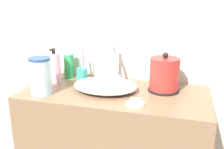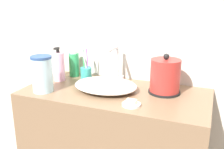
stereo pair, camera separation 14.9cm
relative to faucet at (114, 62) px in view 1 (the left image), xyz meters
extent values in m
cube|color=beige|center=(0.05, 0.12, 0.30)|extent=(6.00, 0.04, 2.60)
ellipsoid|color=white|center=(0.00, -0.16, -0.10)|extent=(0.37, 0.29, 0.06)
cylinder|color=silver|center=(0.00, 0.02, -0.02)|extent=(0.02, 0.02, 0.23)
cylinder|color=silver|center=(0.00, -0.06, 0.09)|extent=(0.02, 0.16, 0.02)
cylinder|color=silver|center=(0.03, 0.02, -0.11)|extent=(0.02, 0.02, 0.04)
cylinder|color=black|center=(0.32, -0.08, -0.13)|extent=(0.18, 0.18, 0.01)
cylinder|color=#B22D28|center=(0.32, -0.08, -0.04)|extent=(0.17, 0.17, 0.19)
sphere|color=black|center=(0.32, -0.08, 0.08)|extent=(0.03, 0.03, 0.03)
cylinder|color=teal|center=(-0.21, 0.00, -0.10)|extent=(0.07, 0.07, 0.08)
cylinder|color=white|center=(-0.21, -0.02, -0.02)|extent=(0.04, 0.01, 0.17)
cylinder|color=#B24CCC|center=(-0.20, 0.00, -0.02)|extent=(0.01, 0.02, 0.18)
cylinder|color=green|center=(-0.22, -0.01, -0.02)|extent=(0.02, 0.03, 0.17)
cylinder|color=#EAA8C6|center=(-0.36, -0.10, -0.04)|extent=(0.08, 0.08, 0.18)
cylinder|color=black|center=(-0.36, -0.10, 0.06)|extent=(0.02, 0.02, 0.02)
cube|color=black|center=(-0.36, -0.12, 0.08)|extent=(0.02, 0.04, 0.01)
cylinder|color=#2D9956|center=(-0.31, 0.01, -0.05)|extent=(0.07, 0.07, 0.16)
cylinder|color=white|center=(-0.31, 0.01, 0.03)|extent=(0.05, 0.05, 0.02)
cylinder|color=gold|center=(-0.41, -0.04, -0.06)|extent=(0.05, 0.05, 0.14)
cylinder|color=white|center=(-0.41, -0.04, 0.02)|extent=(0.02, 0.02, 0.02)
cone|color=white|center=(-0.41, -0.04, 0.04)|extent=(0.02, 0.02, 0.02)
cylinder|color=white|center=(0.21, -0.32, -0.13)|extent=(0.09, 0.09, 0.01)
cube|color=#EFE5C6|center=(0.21, -0.32, -0.11)|extent=(0.05, 0.04, 0.02)
cylinder|color=#B2DBEA|center=(-0.33, -0.31, -0.04)|extent=(0.12, 0.12, 0.19)
cylinder|color=#2D4C84|center=(-0.33, -0.31, 0.07)|extent=(0.12, 0.12, 0.01)
camera|label=1|loc=(0.43, -1.54, 0.40)|focal=42.00mm
camera|label=2|loc=(0.57, -1.49, 0.40)|focal=42.00mm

